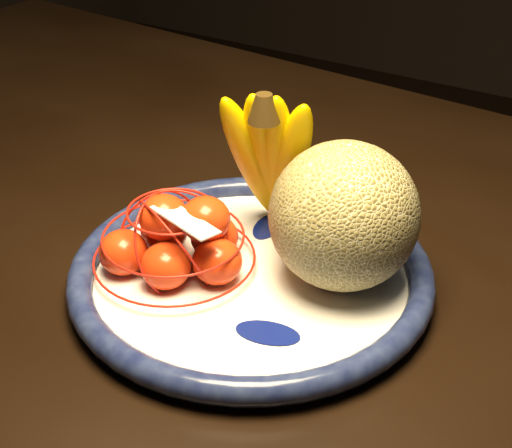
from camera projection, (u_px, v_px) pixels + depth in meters
The scene contains 6 objects.
dining_table at pixel (160, 230), 1.05m from camera, with size 1.57×1.02×0.75m.
fruit_bowl at pixel (251, 274), 0.80m from camera, with size 0.37×0.37×0.03m.
cantaloupe at pixel (344, 216), 0.76m from camera, with size 0.15×0.15×0.15m, color olive.
banana_bunch at pixel (271, 152), 0.82m from camera, with size 0.12×0.12×0.19m.
mandarin_bag at pixel (178, 241), 0.80m from camera, with size 0.20×0.20×0.11m.
price_tag at pixel (185, 220), 0.75m from camera, with size 0.07×0.03×0.00m, color white.
Camera 1 is at (0.50, -0.77, 1.24)m, focal length 55.00 mm.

